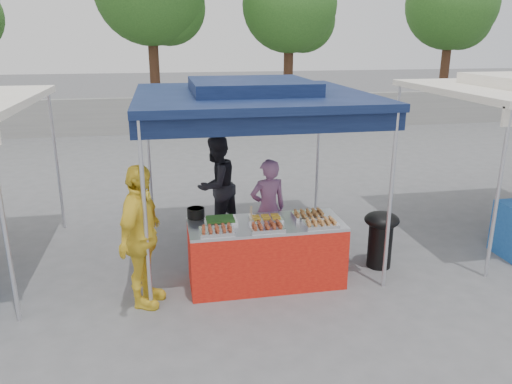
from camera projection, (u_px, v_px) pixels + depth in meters
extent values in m
plane|color=slate|center=(264.00, 278.00, 6.78)|extent=(80.00, 80.00, 0.00)
cube|color=gray|center=(199.00, 114.00, 16.91)|extent=(40.00, 0.25, 1.20)
cylinder|color=silver|center=(145.00, 219.00, 5.70)|extent=(0.05, 0.05, 2.30)
cylinder|color=silver|center=(390.00, 204.00, 6.23)|extent=(0.05, 0.05, 2.30)
cylinder|color=silver|center=(149.00, 159.00, 8.52)|extent=(0.05, 0.05, 2.30)
cylinder|color=silver|center=(318.00, 151.00, 9.05)|extent=(0.05, 0.05, 2.30)
cube|color=#121F48|center=(251.00, 96.00, 7.01)|extent=(3.20, 3.20, 0.10)
cube|color=#121F48|center=(251.00, 86.00, 6.98)|extent=(1.65, 1.65, 0.18)
cube|color=#121F48|center=(274.00, 124.00, 5.65)|extent=(3.20, 0.04, 0.25)
cylinder|color=silver|center=(5.00, 228.00, 5.44)|extent=(0.05, 0.05, 2.30)
cylinder|color=silver|center=(57.00, 162.00, 8.25)|extent=(0.05, 0.05, 2.30)
cylinder|color=silver|center=(497.00, 197.00, 6.50)|extent=(0.05, 0.05, 2.30)
cylinder|color=silver|center=(395.00, 148.00, 9.31)|extent=(0.05, 0.05, 2.30)
cylinder|color=#482B1B|center=(154.00, 66.00, 18.00)|extent=(0.36, 0.36, 4.23)
sphere|color=#316822|center=(168.00, 7.00, 17.69)|extent=(2.66, 2.66, 2.66)
cylinder|color=#482B1B|center=(288.00, 70.00, 18.97)|extent=(0.36, 0.36, 3.81)
sphere|color=#316822|center=(289.00, 4.00, 18.26)|extent=(3.48, 3.48, 3.48)
sphere|color=#316822|center=(303.00, 20.00, 18.72)|extent=(2.39, 2.39, 2.39)
cylinder|color=#482B1B|center=(445.00, 66.00, 20.37)|extent=(0.36, 0.36, 3.91)
sphere|color=#316822|center=(452.00, 3.00, 19.64)|extent=(3.58, 3.58, 3.58)
sphere|color=#316822|center=(461.00, 19.00, 20.11)|extent=(2.46, 2.46, 2.46)
cube|color=red|center=(266.00, 254.00, 6.57)|extent=(2.00, 0.80, 0.81)
cube|color=silver|center=(266.00, 224.00, 6.44)|extent=(2.00, 0.80, 0.04)
cube|color=silver|center=(217.00, 231.00, 6.08)|extent=(0.42, 0.30, 0.05)
cube|color=maroon|center=(217.00, 229.00, 6.07)|extent=(0.35, 0.25, 0.02)
cube|color=silver|center=(267.00, 228.00, 6.19)|extent=(0.42, 0.30, 0.05)
cube|color=maroon|center=(267.00, 225.00, 6.18)|extent=(0.35, 0.25, 0.02)
cube|color=silver|center=(321.00, 224.00, 6.32)|extent=(0.42, 0.30, 0.05)
cube|color=#C28042|center=(321.00, 221.00, 6.31)|extent=(0.35, 0.25, 0.02)
cube|color=silver|center=(220.00, 222.00, 6.41)|extent=(0.42, 0.30, 0.05)
cube|color=#2C6121|center=(220.00, 219.00, 6.40)|extent=(0.35, 0.25, 0.02)
cube|color=silver|center=(266.00, 219.00, 6.49)|extent=(0.42, 0.30, 0.05)
cube|color=gold|center=(266.00, 216.00, 6.48)|extent=(0.35, 0.25, 0.02)
cube|color=silver|center=(309.00, 215.00, 6.62)|extent=(0.42, 0.30, 0.05)
cube|color=#C28042|center=(309.00, 213.00, 6.61)|extent=(0.35, 0.25, 0.02)
cylinder|color=black|center=(196.00, 213.00, 6.59)|extent=(0.23, 0.23, 0.13)
cylinder|color=silver|center=(251.00, 224.00, 6.25)|extent=(0.08, 0.08, 0.10)
cylinder|color=black|center=(380.00, 245.00, 7.06)|extent=(0.34, 0.34, 0.66)
ellipsoid|color=black|center=(382.00, 219.00, 6.94)|extent=(0.49, 0.49, 0.22)
cube|color=#163DB4|center=(236.00, 255.00, 7.14)|extent=(0.49, 0.35, 0.30)
cube|color=#163DB4|center=(278.00, 250.00, 7.29)|extent=(0.52, 0.37, 0.31)
cube|color=#163DB4|center=(278.00, 231.00, 7.20)|extent=(0.51, 0.36, 0.31)
imported|color=#98618C|center=(268.00, 209.00, 7.27)|extent=(0.59, 0.43, 1.49)
imported|color=black|center=(217.00, 185.00, 8.14)|extent=(1.01, 1.00, 1.64)
imported|color=yellow|center=(141.00, 237.00, 5.90)|extent=(0.76, 1.12, 1.76)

